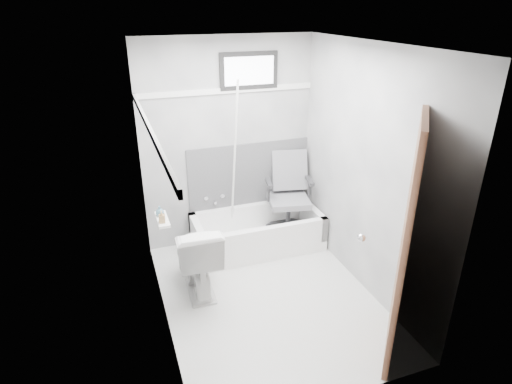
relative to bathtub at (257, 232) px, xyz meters
name	(u,v)px	position (x,y,z in m)	size (l,w,h in m)	color
floor	(268,296)	(-0.23, -0.93, -0.21)	(2.60, 2.60, 0.00)	white
ceiling	(271,44)	(-0.23, -0.93, 2.19)	(2.60, 2.60, 0.00)	silver
wall_back	(228,145)	(-0.23, 0.37, 0.99)	(2.00, 0.02, 2.40)	slate
wall_front	(344,263)	(-0.23, -2.23, 0.99)	(2.00, 0.02, 2.40)	slate
wall_left	(155,203)	(-1.23, -0.93, 0.99)	(0.02, 2.60, 2.40)	slate
wall_right	(366,173)	(0.77, -0.93, 0.99)	(0.02, 2.60, 2.40)	slate
bathtub	(257,232)	(0.00, 0.00, 0.00)	(1.50, 0.70, 0.42)	white
office_chair	(289,195)	(0.41, 0.05, 0.39)	(0.56, 0.56, 0.96)	slate
toilet	(197,256)	(-0.85, -0.56, 0.17)	(0.44, 0.78, 0.77)	white
door	(460,260)	(0.75, -2.21, 0.79)	(0.78, 0.78, 2.00)	brown
window	(249,71)	(0.02, 0.36, 1.81)	(0.66, 0.04, 0.40)	black
backerboard	(249,175)	(0.02, 0.36, 0.59)	(1.50, 0.02, 0.78)	#4C4C4F
trim_back	(227,91)	(-0.23, 0.36, 1.61)	(2.00, 0.02, 0.06)	white
trim_left	(149,129)	(-1.21, -0.93, 1.61)	(0.02, 2.60, 0.06)	white
pole	(234,164)	(-0.23, 0.13, 0.84)	(0.02, 0.02, 1.95)	white
shelf	(162,219)	(-1.16, -0.66, 0.69)	(0.10, 0.32, 0.03)	white
soap_bottle_a	(162,217)	(-1.17, -0.74, 0.76)	(0.05, 0.05, 0.12)	#A07E50
soap_bottle_b	(160,211)	(-1.17, -0.60, 0.75)	(0.08, 0.08, 0.10)	slate
faucet	(214,199)	(-0.43, 0.34, 0.34)	(0.26, 0.10, 0.16)	silver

